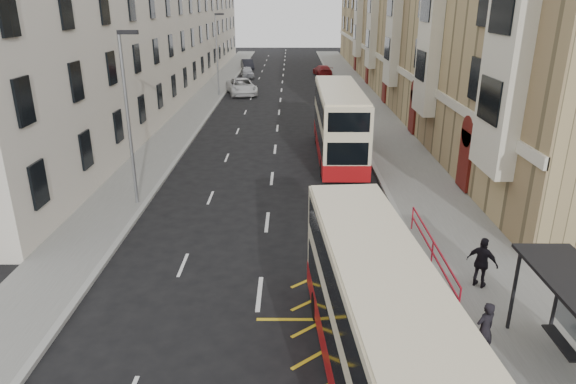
{
  "coord_description": "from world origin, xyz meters",
  "views": [
    {
      "loc": [
        1.06,
        -11.08,
        9.36
      ],
      "look_at": [
        0.95,
        8.31,
        2.08
      ],
      "focal_mm": 32.0,
      "sensor_mm": 36.0,
      "label": 1
    }
  ],
  "objects_px": {
    "pedestrian_near": "(485,329)",
    "car_red": "(323,70)",
    "white_van": "(242,87)",
    "double_decker_front": "(374,321)",
    "double_decker_rear": "(339,123)",
    "pedestrian_far": "(482,263)",
    "car_dark": "(247,64)",
    "car_silver": "(247,72)",
    "street_lamp_near": "(128,111)",
    "street_lamp_far": "(217,50)"
  },
  "relations": [
    {
      "from": "pedestrian_near",
      "to": "white_van",
      "type": "bearing_deg",
      "value": -100.05
    },
    {
      "from": "double_decker_rear",
      "to": "car_dark",
      "type": "relative_size",
      "value": 2.57
    },
    {
      "from": "car_dark",
      "to": "pedestrian_near",
      "type": "bearing_deg",
      "value": -91.34
    },
    {
      "from": "double_decker_rear",
      "to": "car_red",
      "type": "distance_m",
      "value": 37.82
    },
    {
      "from": "pedestrian_near",
      "to": "double_decker_rear",
      "type": "bearing_deg",
      "value": -106.95
    },
    {
      "from": "car_red",
      "to": "white_van",
      "type": "bearing_deg",
      "value": 48.42
    },
    {
      "from": "street_lamp_near",
      "to": "car_silver",
      "type": "relative_size",
      "value": 2.0
    },
    {
      "from": "car_dark",
      "to": "car_red",
      "type": "xyz_separation_m",
      "value": [
        10.4,
        -6.17,
        -0.03
      ]
    },
    {
      "from": "pedestrian_far",
      "to": "car_dark",
      "type": "bearing_deg",
      "value": -38.8
    },
    {
      "from": "car_silver",
      "to": "white_van",
      "type": "bearing_deg",
      "value": -96.2
    },
    {
      "from": "street_lamp_far",
      "to": "white_van",
      "type": "bearing_deg",
      "value": 28.76
    },
    {
      "from": "street_lamp_near",
      "to": "double_decker_front",
      "type": "height_order",
      "value": "street_lamp_near"
    },
    {
      "from": "car_silver",
      "to": "car_red",
      "type": "height_order",
      "value": "car_silver"
    },
    {
      "from": "pedestrian_far",
      "to": "car_silver",
      "type": "distance_m",
      "value": 52.87
    },
    {
      "from": "white_van",
      "to": "pedestrian_far",
      "type": "bearing_deg",
      "value": -87.25
    },
    {
      "from": "double_decker_front",
      "to": "pedestrian_near",
      "type": "relative_size",
      "value": 6.04
    },
    {
      "from": "street_lamp_far",
      "to": "pedestrian_near",
      "type": "xyz_separation_m",
      "value": [
        12.7,
        -41.31,
        -3.67
      ]
    },
    {
      "from": "car_silver",
      "to": "street_lamp_near",
      "type": "bearing_deg",
      "value": -100.48
    },
    {
      "from": "double_decker_front",
      "to": "pedestrian_near",
      "type": "height_order",
      "value": "double_decker_front"
    },
    {
      "from": "street_lamp_near",
      "to": "pedestrian_far",
      "type": "height_order",
      "value": "street_lamp_near"
    },
    {
      "from": "street_lamp_far",
      "to": "car_red",
      "type": "height_order",
      "value": "street_lamp_far"
    },
    {
      "from": "pedestrian_far",
      "to": "white_van",
      "type": "relative_size",
      "value": 0.31
    },
    {
      "from": "double_decker_front",
      "to": "car_dark",
      "type": "distance_m",
      "value": 64.83
    },
    {
      "from": "pedestrian_near",
      "to": "double_decker_front",
      "type": "bearing_deg",
      "value": -4.84
    },
    {
      "from": "pedestrian_far",
      "to": "car_dark",
      "type": "xyz_separation_m",
      "value": [
        -12.72,
        59.56,
        -0.34
      ]
    },
    {
      "from": "street_lamp_far",
      "to": "pedestrian_far",
      "type": "xyz_separation_m",
      "value": [
        13.87,
        -37.7,
        -3.58
      ]
    },
    {
      "from": "street_lamp_far",
      "to": "car_dark",
      "type": "bearing_deg",
      "value": 86.99
    },
    {
      "from": "double_decker_rear",
      "to": "pedestrian_near",
      "type": "height_order",
      "value": "double_decker_rear"
    },
    {
      "from": "double_decker_front",
      "to": "car_red",
      "type": "xyz_separation_m",
      "value": [
        2.09,
        58.11,
        -1.29
      ]
    },
    {
      "from": "pedestrian_near",
      "to": "car_red",
      "type": "distance_m",
      "value": 57.0
    },
    {
      "from": "street_lamp_near",
      "to": "double_decker_front",
      "type": "relative_size",
      "value": 0.81
    },
    {
      "from": "pedestrian_near",
      "to": "pedestrian_far",
      "type": "bearing_deg",
      "value": -131.95
    },
    {
      "from": "white_van",
      "to": "car_red",
      "type": "height_order",
      "value": "white_van"
    },
    {
      "from": "double_decker_rear",
      "to": "car_red",
      "type": "bearing_deg",
      "value": 88.32
    },
    {
      "from": "street_lamp_far",
      "to": "pedestrian_near",
      "type": "distance_m",
      "value": 43.37
    },
    {
      "from": "street_lamp_far",
      "to": "car_red",
      "type": "xyz_separation_m",
      "value": [
        11.55,
        15.68,
        -3.96
      ]
    },
    {
      "from": "street_lamp_near",
      "to": "street_lamp_far",
      "type": "distance_m",
      "value": 30.0
    },
    {
      "from": "street_lamp_near",
      "to": "car_red",
      "type": "distance_m",
      "value": 47.28
    },
    {
      "from": "pedestrian_far",
      "to": "car_red",
      "type": "bearing_deg",
      "value": -48.36
    },
    {
      "from": "pedestrian_far",
      "to": "double_decker_front",
      "type": "bearing_deg",
      "value": 86.09
    },
    {
      "from": "pedestrian_near",
      "to": "street_lamp_far",
      "type": "bearing_deg",
      "value": -96.83
    },
    {
      "from": "pedestrian_far",
      "to": "double_decker_rear",
      "type": "bearing_deg",
      "value": -38.15
    },
    {
      "from": "double_decker_front",
      "to": "double_decker_rear",
      "type": "height_order",
      "value": "double_decker_rear"
    },
    {
      "from": "car_silver",
      "to": "double_decker_rear",
      "type": "bearing_deg",
      "value": -84.7
    },
    {
      "from": "street_lamp_far",
      "to": "double_decker_rear",
      "type": "relative_size",
      "value": 0.72
    },
    {
      "from": "street_lamp_near",
      "to": "car_dark",
      "type": "bearing_deg",
      "value": 88.73
    },
    {
      "from": "car_dark",
      "to": "white_van",
      "type": "bearing_deg",
      "value": -98.78
    },
    {
      "from": "car_silver",
      "to": "pedestrian_far",
      "type": "bearing_deg",
      "value": -84.92
    },
    {
      "from": "double_decker_front",
      "to": "pedestrian_far",
      "type": "relative_size",
      "value": 5.46
    },
    {
      "from": "street_lamp_far",
      "to": "car_dark",
      "type": "distance_m",
      "value": 22.23
    }
  ]
}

